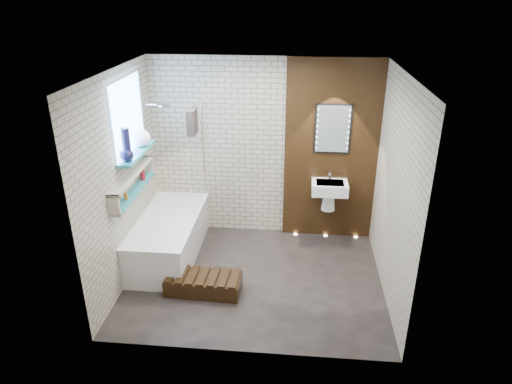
# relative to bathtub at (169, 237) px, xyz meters

# --- Properties ---
(ground) EXTENTS (3.20, 3.20, 0.00)m
(ground) POSITION_rel_bathtub_xyz_m (1.22, -0.45, -0.29)
(ground) COLOR black
(ground) RESTS_ON ground
(room_shell) EXTENTS (3.24, 3.20, 2.60)m
(room_shell) POSITION_rel_bathtub_xyz_m (1.22, -0.45, 1.01)
(room_shell) COLOR #B3A98E
(room_shell) RESTS_ON ground
(walnut_panel) EXTENTS (1.30, 0.06, 2.60)m
(walnut_panel) POSITION_rel_bathtub_xyz_m (2.17, 0.82, 1.01)
(walnut_panel) COLOR black
(walnut_panel) RESTS_ON ground
(clerestory_window) EXTENTS (0.18, 1.00, 0.94)m
(clerestory_window) POSITION_rel_bathtub_xyz_m (-0.34, -0.10, 1.61)
(clerestory_window) COLOR #7FADE0
(clerestory_window) RESTS_ON room_shell
(display_niche) EXTENTS (0.14, 1.30, 0.26)m
(display_niche) POSITION_rel_bathtub_xyz_m (-0.31, -0.30, 0.91)
(display_niche) COLOR teal
(display_niche) RESTS_ON room_shell
(bathtub) EXTENTS (0.79, 1.74, 0.70)m
(bathtub) POSITION_rel_bathtub_xyz_m (0.00, 0.00, 0.00)
(bathtub) COLOR white
(bathtub) RESTS_ON ground
(bath_screen) EXTENTS (0.01, 0.78, 1.40)m
(bath_screen) POSITION_rel_bathtub_xyz_m (0.35, 0.44, 0.99)
(bath_screen) COLOR white
(bath_screen) RESTS_ON bathtub
(towel) EXTENTS (0.09, 0.25, 0.32)m
(towel) POSITION_rel_bathtub_xyz_m (0.35, 0.25, 1.56)
(towel) COLOR black
(towel) RESTS_ON bath_screen
(shower_head) EXTENTS (0.18, 0.18, 0.02)m
(shower_head) POSITION_rel_bathtub_xyz_m (-0.08, 0.50, 1.71)
(shower_head) COLOR silver
(shower_head) RESTS_ON room_shell
(washbasin) EXTENTS (0.50, 0.36, 0.58)m
(washbasin) POSITION_rel_bathtub_xyz_m (2.17, 0.62, 0.50)
(washbasin) COLOR white
(washbasin) RESTS_ON walnut_panel
(led_mirror) EXTENTS (0.50, 0.02, 0.70)m
(led_mirror) POSITION_rel_bathtub_xyz_m (2.17, 0.78, 1.36)
(led_mirror) COLOR black
(led_mirror) RESTS_ON walnut_panel
(walnut_step) EXTENTS (0.92, 0.44, 0.20)m
(walnut_step) POSITION_rel_bathtub_xyz_m (0.62, -0.77, -0.19)
(walnut_step) COLOR black
(walnut_step) RESTS_ON ground
(niche_bottles) EXTENTS (0.07, 0.68, 0.16)m
(niche_bottles) POSITION_rel_bathtub_xyz_m (-0.31, -0.05, 0.88)
(niche_bottles) COLOR maroon
(niche_bottles) RESTS_ON display_niche
(sill_vases) EXTENTS (0.23, 0.73, 0.39)m
(sill_vases) POSITION_rel_bathtub_xyz_m (-0.28, -0.10, 1.38)
(sill_vases) COLOR #15173C
(sill_vases) RESTS_ON clerestory_window
(floor_uplights) EXTENTS (0.96, 0.06, 0.01)m
(floor_uplights) POSITION_rel_bathtub_xyz_m (2.17, 0.75, -0.29)
(floor_uplights) COLOR #FFD899
(floor_uplights) RESTS_ON ground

